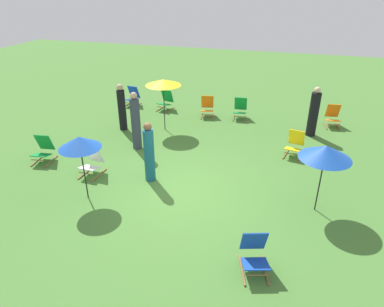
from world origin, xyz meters
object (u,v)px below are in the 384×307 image
(deckchair_6, at_px, (254,254))
(person_1, at_px, (136,122))
(umbrella_0, at_px, (326,152))
(person_2, at_px, (314,113))
(deckchair_5, at_px, (207,107))
(deckchair_1, at_px, (295,144))
(deckchair_7, at_px, (166,101))
(deckchair_4, at_px, (92,162))
(person_0, at_px, (122,108))
(deckchair_0, at_px, (132,97))
(umbrella_1, at_px, (79,143))
(deckchair_8, at_px, (240,109))
(umbrella_2, at_px, (163,82))
(deckchair_2, at_px, (43,150))
(person_3, at_px, (149,153))
(deckchair_3, at_px, (333,117))

(deckchair_6, height_order, person_1, person_1)
(umbrella_0, bearing_deg, person_2, 91.00)
(deckchair_5, height_order, person_1, person_1)
(deckchair_1, height_order, deckchair_7, same)
(deckchair_1, xyz_separation_m, deckchair_7, (-5.33, 2.85, 0.00))
(deckchair_4, bearing_deg, person_0, 103.17)
(deckchair_0, height_order, umbrella_1, umbrella_1)
(deckchair_1, height_order, deckchair_8, same)
(umbrella_2, height_order, person_0, umbrella_2)
(deckchair_7, distance_m, person_2, 5.96)
(deckchair_2, distance_m, person_2, 8.91)
(deckchair_6, bearing_deg, umbrella_0, 45.55)
(umbrella_1, bearing_deg, person_2, 46.43)
(person_0, bearing_deg, deckchair_2, -25.42)
(deckchair_6, xyz_separation_m, person_3, (-3.16, 2.50, 0.44))
(deckchair_8, bearing_deg, umbrella_2, -146.46)
(deckchair_6, bearing_deg, deckchair_3, 59.17)
(deckchair_8, xyz_separation_m, umbrella_2, (-2.44, -1.92, 1.39))
(deckchair_6, distance_m, umbrella_0, 2.87)
(deckchair_0, relative_size, umbrella_2, 0.45)
(deckchair_5, xyz_separation_m, person_2, (3.98, -0.79, 0.45))
(deckchair_0, distance_m, person_1, 4.38)
(umbrella_1, bearing_deg, deckchair_4, 114.59)
(deckchair_2, height_order, umbrella_0, umbrella_0)
(deckchair_1, relative_size, person_1, 0.44)
(deckchair_1, height_order, deckchair_2, same)
(deckchair_7, height_order, person_2, person_2)
(deckchair_4, height_order, umbrella_2, umbrella_2)
(umbrella_0, xyz_separation_m, person_2, (-0.08, 4.61, -0.73))
(deckchair_4, bearing_deg, deckchair_5, 71.81)
(deckchair_5, relative_size, umbrella_1, 0.50)
(person_3, bearing_deg, umbrella_2, -138.93)
(deckchair_1, xyz_separation_m, deckchair_6, (-0.57, -5.15, 0.00))
(deckchair_4, bearing_deg, deckchair_3, 42.26)
(deckchair_3, relative_size, umbrella_2, 0.45)
(deckchair_6, xyz_separation_m, umbrella_1, (-4.34, 1.23, 1.17))
(umbrella_1, distance_m, umbrella_2, 4.74)
(deckchair_6, bearing_deg, deckchair_8, 83.56)
(deckchair_1, bearing_deg, deckchair_7, 162.82)
(deckchair_3, relative_size, person_0, 0.49)
(umbrella_1, height_order, person_1, person_1)
(umbrella_0, relative_size, person_0, 1.00)
(deckchair_5, relative_size, umbrella_0, 0.49)
(deckchair_0, xyz_separation_m, deckchair_8, (4.75, -0.23, 0.00))
(deckchair_2, bearing_deg, umbrella_2, 43.33)
(deckchair_1, bearing_deg, deckchair_3, 77.10)
(deckchair_8, bearing_deg, deckchair_3, -1.47)
(deckchair_4, bearing_deg, person_2, 39.58)
(person_1, bearing_deg, deckchair_5, 98.01)
(person_1, bearing_deg, person_2, 57.09)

